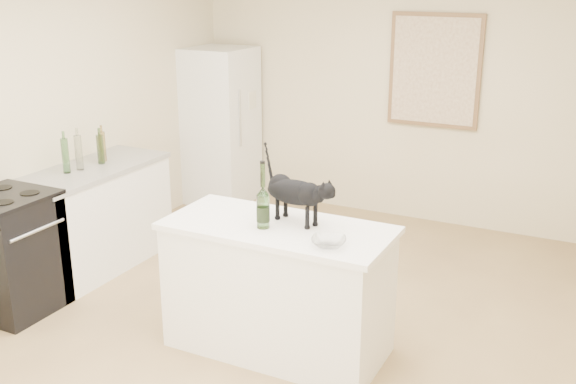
% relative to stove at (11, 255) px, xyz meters
% --- Properties ---
extents(floor, '(5.50, 5.50, 0.00)m').
position_rel_stove_xyz_m(floor, '(1.95, 0.60, -0.45)').
color(floor, tan).
rests_on(floor, ground).
extents(wall_back, '(4.50, 0.00, 4.50)m').
position_rel_stove_xyz_m(wall_back, '(1.95, 3.35, 0.85)').
color(wall_back, beige).
rests_on(wall_back, ground).
extents(wall_left, '(0.00, 5.50, 5.50)m').
position_rel_stove_xyz_m(wall_left, '(-0.30, 0.60, 0.85)').
color(wall_left, beige).
rests_on(wall_left, ground).
extents(island_base, '(1.44, 0.67, 0.86)m').
position_rel_stove_xyz_m(island_base, '(2.05, 0.40, -0.02)').
color(island_base, white).
rests_on(island_base, floor).
extents(island_top, '(1.50, 0.70, 0.04)m').
position_rel_stove_xyz_m(island_top, '(2.05, 0.40, 0.43)').
color(island_top, white).
rests_on(island_top, island_base).
extents(left_cabinets, '(0.60, 1.40, 0.86)m').
position_rel_stove_xyz_m(left_cabinets, '(0.00, 0.90, -0.02)').
color(left_cabinets, white).
rests_on(left_cabinets, floor).
extents(left_countertop, '(0.62, 1.44, 0.04)m').
position_rel_stove_xyz_m(left_countertop, '(0.00, 0.90, 0.43)').
color(left_countertop, gray).
rests_on(left_countertop, left_cabinets).
extents(stove, '(0.60, 0.60, 0.90)m').
position_rel_stove_xyz_m(stove, '(0.00, 0.00, 0.00)').
color(stove, black).
rests_on(stove, floor).
extents(fridge, '(0.68, 0.68, 1.70)m').
position_rel_stove_xyz_m(fridge, '(0.00, 2.95, 0.40)').
color(fridge, white).
rests_on(fridge, floor).
extents(artwork_frame, '(0.90, 0.03, 1.10)m').
position_rel_stove_xyz_m(artwork_frame, '(2.25, 3.32, 1.10)').
color(artwork_frame, brown).
rests_on(artwork_frame, wall_back).
extents(artwork_canvas, '(0.82, 0.00, 1.02)m').
position_rel_stove_xyz_m(artwork_canvas, '(2.25, 3.30, 1.10)').
color(artwork_canvas, beige).
rests_on(artwork_canvas, wall_back).
extents(black_cat, '(0.55, 0.30, 0.37)m').
position_rel_stove_xyz_m(black_cat, '(2.13, 0.50, 0.63)').
color(black_cat, black).
rests_on(black_cat, island_top).
extents(wine_bottle, '(0.10, 0.10, 0.39)m').
position_rel_stove_xyz_m(wine_bottle, '(1.99, 0.32, 0.65)').
color(wine_bottle, '#2E5C24').
rests_on(wine_bottle, island_top).
extents(glass_bowl, '(0.27, 0.27, 0.05)m').
position_rel_stove_xyz_m(glass_bowl, '(2.49, 0.22, 0.48)').
color(glass_bowl, white).
rests_on(glass_bowl, island_top).
extents(fridge_paper, '(0.01, 0.15, 0.19)m').
position_rel_stove_xyz_m(fridge_paper, '(0.34, 3.08, 0.70)').
color(fridge_paper, silver).
rests_on(fridge_paper, fridge).
extents(counter_bottle_cluster, '(0.12, 0.48, 0.29)m').
position_rel_stove_xyz_m(counter_bottle_cluster, '(-0.02, 0.90, 0.59)').
color(counter_bottle_cluster, brown).
rests_on(counter_bottle_cluster, left_countertop).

